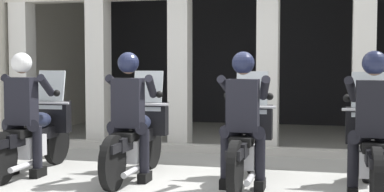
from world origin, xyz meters
name	(u,v)px	position (x,y,z in m)	size (l,w,h in m)	color
ground_plane	(228,148)	(0.00, 3.00, 0.00)	(80.00, 80.00, 0.00)	#999993
station_building	(243,38)	(-0.07, 5.10, 1.96)	(8.65, 4.56, 3.15)	black
kerb_strip	(217,149)	(-0.07, 2.40, 0.06)	(8.15, 0.24, 0.12)	#B7B5AD
motorcycle_far_left	(35,135)	(-2.12, 0.32, 0.50)	(0.62, 2.04, 1.35)	black
police_officer_far_left	(23,103)	(-2.12, 0.04, 0.94)	(0.63, 0.61, 1.58)	black
motorcycle_center_left	(137,138)	(-0.71, 0.37, 0.50)	(0.62, 2.04, 1.35)	black
police_officer_center_left	(129,105)	(-0.71, 0.09, 0.94)	(0.63, 0.61, 1.58)	black
motorcycle_center_right	(247,142)	(0.71, 0.31, 0.50)	(0.62, 2.04, 1.35)	black
police_officer_center_right	(243,108)	(0.71, 0.02, 0.94)	(0.63, 0.61, 1.58)	black
motorcycle_far_right	(371,148)	(2.12, 0.19, 0.50)	(0.62, 2.04, 1.35)	black
police_officer_far_right	(373,111)	(2.12, -0.09, 0.94)	(0.63, 0.61, 1.58)	black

